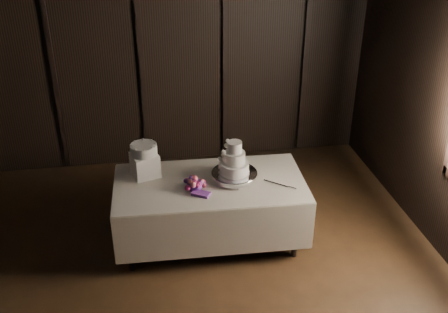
% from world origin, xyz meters
% --- Properties ---
extents(room, '(6.08, 7.08, 3.08)m').
position_xyz_m(room, '(0.00, 0.00, 1.50)').
color(room, black).
rests_on(room, ground).
extents(display_table, '(2.03, 1.11, 0.76)m').
position_xyz_m(display_table, '(0.61, 1.51, 0.42)').
color(display_table, silver).
rests_on(display_table, ground).
extents(cake_stand, '(0.57, 0.57, 0.09)m').
position_xyz_m(cake_stand, '(0.87, 1.51, 0.81)').
color(cake_stand, silver).
rests_on(cake_stand, display_table).
extents(wedding_cake, '(0.33, 0.30, 0.36)m').
position_xyz_m(wedding_cake, '(0.85, 1.50, 0.99)').
color(wedding_cake, white).
rests_on(wedding_cake, cake_stand).
extents(bouquet, '(0.45, 0.48, 0.19)m').
position_xyz_m(bouquet, '(0.44, 1.40, 0.82)').
color(bouquet, '#CA4757').
rests_on(bouquet, display_table).
extents(box_pedestal, '(0.33, 0.33, 0.25)m').
position_xyz_m(box_pedestal, '(-0.04, 1.77, 0.89)').
color(box_pedestal, white).
rests_on(box_pedestal, display_table).
extents(small_cake, '(0.34, 0.34, 0.11)m').
position_xyz_m(small_cake, '(-0.04, 1.77, 1.07)').
color(small_cake, white).
rests_on(small_cake, box_pedestal).
extents(cake_knife, '(0.30, 0.26, 0.01)m').
position_xyz_m(cake_knife, '(1.28, 1.36, 0.77)').
color(cake_knife, silver).
rests_on(cake_knife, display_table).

